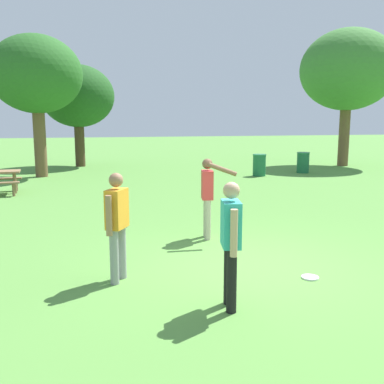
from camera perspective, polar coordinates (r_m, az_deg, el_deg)
name	(u,v)px	position (r m, az deg, el deg)	size (l,w,h in m)	color
ground_plane	(253,266)	(7.33, 8.09, -9.67)	(120.00, 120.00, 0.00)	#568E3D
person_thrower	(208,192)	(8.72, 2.12, 0.00)	(0.65, 0.72, 1.64)	#B7AD93
person_catcher	(231,237)	(5.45, 5.15, -5.96)	(0.30, 0.60, 1.64)	black
person_bystander	(117,220)	(6.44, -9.90, -3.66)	(0.38, 0.53, 1.64)	gray
frisbee	(310,277)	(6.96, 15.39, -10.86)	(0.26, 0.26, 0.03)	white
trash_can_beside_table	(259,165)	(19.11, 8.91, 3.56)	(0.59, 0.59, 0.96)	#1E663D
trash_can_further_along	(303,162)	(20.70, 14.50, 3.81)	(0.59, 0.59, 0.96)	#1E663D
tree_tall_left	(36,75)	(19.75, -19.96, 14.34)	(3.82, 3.82, 5.95)	brown
tree_broad_center	(78,97)	(23.69, -14.91, 12.12)	(3.78, 3.78, 5.29)	#4C3823
tree_far_right	(348,70)	(24.77, 19.96, 14.91)	(4.94, 4.94, 7.15)	brown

